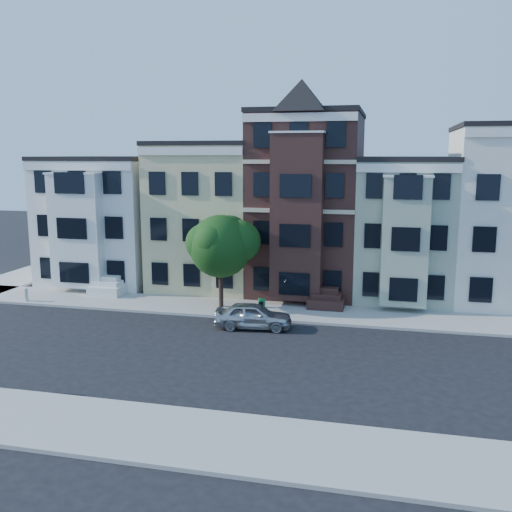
% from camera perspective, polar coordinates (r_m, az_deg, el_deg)
% --- Properties ---
extents(ground, '(120.00, 120.00, 0.00)m').
position_cam_1_polar(ground, '(27.11, 0.66, -10.26)').
color(ground, black).
extents(far_sidewalk, '(60.00, 4.00, 0.15)m').
position_cam_1_polar(far_sidewalk, '(34.57, 3.55, -5.62)').
color(far_sidewalk, '#9E9B93').
rests_on(far_sidewalk, ground).
extents(near_sidewalk, '(60.00, 4.00, 0.15)m').
position_cam_1_polar(near_sidewalk, '(20.02, -4.56, -17.82)').
color(near_sidewalk, '#9E9B93').
rests_on(near_sidewalk, ground).
extents(house_white, '(8.00, 9.00, 9.00)m').
position_cam_1_polar(house_white, '(44.61, -14.29, 3.45)').
color(house_white, white).
rests_on(house_white, ground).
extents(house_yellow, '(7.00, 9.00, 10.00)m').
position_cam_1_polar(house_yellow, '(41.49, -4.44, 3.95)').
color(house_yellow, beige).
rests_on(house_yellow, ground).
extents(house_brown, '(7.00, 9.00, 12.00)m').
position_cam_1_polar(house_brown, '(39.85, 5.22, 5.13)').
color(house_brown, '#391D19').
rests_on(house_brown, ground).
extents(house_green, '(6.00, 9.00, 9.00)m').
position_cam_1_polar(house_green, '(39.64, 14.54, 2.64)').
color(house_green, '#9CA990').
rests_on(house_green, ground).
extents(street_tree, '(7.27, 7.27, 7.04)m').
position_cam_1_polar(street_tree, '(34.79, -3.56, 0.55)').
color(street_tree, '#1B4715').
rests_on(street_tree, far_sidewalk).
extents(parked_car, '(4.37, 2.11, 1.44)m').
position_cam_1_polar(parked_car, '(31.45, -0.29, -5.98)').
color(parked_car, '#AFB3B6').
rests_on(parked_car, ground).
extents(newspaper_box, '(0.49, 0.47, 0.87)m').
position_cam_1_polar(newspaper_box, '(34.01, 0.57, -4.98)').
color(newspaper_box, '#1D6335').
rests_on(newspaper_box, far_sidewalk).
extents(fire_hydrant, '(0.31, 0.31, 0.70)m').
position_cam_1_polar(fire_hydrant, '(39.54, -21.99, -3.70)').
color(fire_hydrant, beige).
rests_on(fire_hydrant, far_sidewalk).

